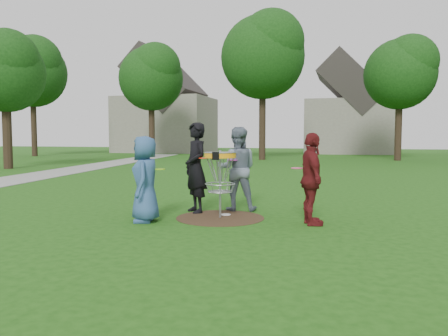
% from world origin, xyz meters
% --- Properties ---
extents(ground, '(100.00, 100.00, 0.00)m').
position_xyz_m(ground, '(0.00, 0.00, 0.00)').
color(ground, '#19470F').
rests_on(ground, ground).
extents(dirt_patch, '(1.80, 1.80, 0.01)m').
position_xyz_m(dirt_patch, '(0.00, 0.00, 0.00)').
color(dirt_patch, '#47331E').
rests_on(dirt_patch, ground).
extents(concrete_path, '(7.75, 39.92, 0.02)m').
position_xyz_m(concrete_path, '(-10.00, 8.00, 0.01)').
color(concrete_path, '#9E9E99').
rests_on(concrete_path, ground).
extents(player_blue, '(0.75, 0.94, 1.67)m').
position_xyz_m(player_blue, '(-1.30, -0.76, 0.83)').
color(player_blue, '#2F5382').
rests_on(player_blue, ground).
extents(player_black, '(0.83, 0.85, 1.96)m').
position_xyz_m(player_black, '(-0.69, 0.48, 0.98)').
color(player_black, black).
rests_on(player_black, ground).
extents(player_grey, '(1.03, 0.87, 1.87)m').
position_xyz_m(player_grey, '(0.12, 1.00, 0.93)').
color(player_grey, slate).
rests_on(player_grey, ground).
extents(player_maroon, '(0.71, 1.10, 1.73)m').
position_xyz_m(player_maroon, '(1.84, -0.22, 0.87)').
color(player_maroon, maroon).
rests_on(player_maroon, ground).
extents(disc_on_grass, '(0.22, 0.22, 0.02)m').
position_xyz_m(disc_on_grass, '(0.03, 0.32, 0.01)').
color(disc_on_grass, silver).
rests_on(disc_on_grass, ground).
extents(disc_golf_basket, '(0.66, 0.67, 1.38)m').
position_xyz_m(disc_golf_basket, '(0.00, -0.00, 1.02)').
color(disc_golf_basket, '#9EA0A5').
rests_on(disc_golf_basket, ground).
extents(held_discs, '(2.83, 1.55, 0.20)m').
position_xyz_m(held_discs, '(0.03, 0.06, 1.11)').
color(held_discs, '#93DF18').
rests_on(held_discs, ground).
extents(tree_row, '(51.20, 17.42, 9.90)m').
position_xyz_m(tree_row, '(0.44, 20.67, 6.21)').
color(tree_row, '#38281C').
rests_on(tree_row, ground).
extents(house_row, '(44.50, 10.65, 11.62)m').
position_xyz_m(house_row, '(4.78, 33.07, 4.14)').
color(house_row, gray).
rests_on(house_row, ground).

